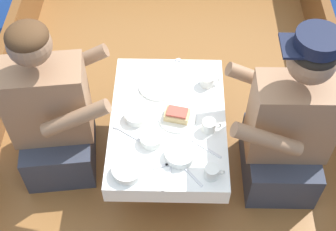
{
  "coord_description": "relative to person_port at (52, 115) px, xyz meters",
  "views": [
    {
      "loc": [
        0.03,
        -1.43,
        2.52
      ],
      "look_at": [
        0.0,
        0.01,
        0.72
      ],
      "focal_mm": 50.0,
      "sensor_mm": 36.0,
      "label": 1
    }
  ],
  "objects": [
    {
      "name": "utensil_fork_starboard",
      "position": [
        0.55,
        -0.31,
        0.02
      ],
      "size": [
        0.17,
        0.07,
        0.0
      ],
      "rotation": [
        0.0,
        0.0,
        0.31
      ],
      "color": "silver",
      "rests_on": "cockpit_table"
    },
    {
      "name": "utensil_knife_starboard",
      "position": [
        0.77,
        -0.21,
        0.02
      ],
      "size": [
        0.14,
        0.11,
        0.0
      ],
      "rotation": [
        0.0,
        0.0,
        2.51
      ],
      "color": "silver",
      "rests_on": "cockpit_table"
    },
    {
      "name": "plate_sandwich",
      "position": [
        0.63,
        -0.03,
        0.02
      ],
      "size": [
        0.19,
        0.19,
        0.01
      ],
      "color": "silver",
      "rests_on": "cockpit_table"
    },
    {
      "name": "utensil_knife_port",
      "position": [
        0.6,
        -0.36,
        0.02
      ],
      "size": [
        0.06,
        0.17,
        0.0
      ],
      "rotation": [
        0.0,
        0.0,
        1.29
      ],
      "color": "silver",
      "rests_on": "cockpit_table"
    },
    {
      "name": "sandwich",
      "position": [
        0.63,
        -0.03,
        0.05
      ],
      "size": [
        0.13,
        0.1,
        0.05
      ],
      "rotation": [
        0.0,
        0.0,
        -0.21
      ],
      "color": "tan",
      "rests_on": "plate_sandwich"
    },
    {
      "name": "utensil_spoon_starboard",
      "position": [
        0.62,
        0.35,
        0.02
      ],
      "size": [
        0.09,
        0.16,
        0.01
      ],
      "rotation": [
        0.0,
        0.0,
        1.13
      ],
      "color": "silver",
      "rests_on": "cockpit_table"
    },
    {
      "name": "person_port",
      "position": [
        0.0,
        0.0,
        0.0
      ],
      "size": [
        0.56,
        0.49,
        0.96
      ],
      "rotation": [
        0.0,
        0.0,
        0.13
      ],
      "color": "#333847",
      "rests_on": "boat_deck"
    },
    {
      "name": "boat_deck",
      "position": [
        0.59,
        -0.04,
        -0.53
      ],
      "size": [
        2.07,
        3.54,
        0.29
      ],
      "primitive_type": "cube",
      "color": "brown",
      "rests_on": "ground_plane"
    },
    {
      "name": "utensil_spoon_center",
      "position": [
        0.37,
        -0.11,
        0.02
      ],
      "size": [
        0.15,
        0.1,
        0.01
      ],
      "rotation": [
        0.0,
        0.0,
        2.56
      ],
      "color": "silver",
      "rests_on": "cockpit_table"
    },
    {
      "name": "bowl_center_far",
      "position": [
        0.41,
        -0.35,
        0.04
      ],
      "size": [
        0.14,
        0.14,
        0.04
      ],
      "color": "silver",
      "rests_on": "cockpit_table"
    },
    {
      "name": "bowl_starboard_near",
      "position": [
        0.51,
        -0.17,
        0.04
      ],
      "size": [
        0.11,
        0.11,
        0.04
      ],
      "color": "silver",
      "rests_on": "cockpit_table"
    },
    {
      "name": "ground_plane",
      "position": [
        0.59,
        -0.04,
        -0.68
      ],
      "size": [
        60.0,
        60.0,
        0.0
      ],
      "primitive_type": "plane",
      "color": "navy"
    },
    {
      "name": "coffee_cup_port",
      "position": [
        0.79,
        0.21,
        0.05
      ],
      "size": [
        0.1,
        0.07,
        0.06
      ],
      "color": "silver",
      "rests_on": "cockpit_table"
    },
    {
      "name": "coffee_cup_starboard",
      "position": [
        0.79,
        -0.35,
        0.05
      ],
      "size": [
        0.09,
        0.07,
        0.06
      ],
      "color": "silver",
      "rests_on": "cockpit_table"
    },
    {
      "name": "plate_bread",
      "position": [
        0.53,
        0.19,
        0.02
      ],
      "size": [
        0.21,
        0.21,
        0.01
      ],
      "color": "silver",
      "rests_on": "cockpit_table"
    },
    {
      "name": "person_starboard",
      "position": [
        1.17,
        -0.08,
        0.03
      ],
      "size": [
        0.52,
        0.44,
        1.01
      ],
      "rotation": [
        0.0,
        0.0,
        3.15
      ],
      "color": "#333847",
      "rests_on": "boat_deck"
    },
    {
      "name": "utensil_spoon_port",
      "position": [
        0.68,
        -0.32,
        0.02
      ],
      "size": [
        0.12,
        0.14,
        0.01
      ],
      "rotation": [
        0.0,
        0.0,
        2.25
      ],
      "color": "silver",
      "rests_on": "cockpit_table"
    },
    {
      "name": "coffee_cup_center",
      "position": [
        0.79,
        -0.09,
        0.05
      ],
      "size": [
        0.1,
        0.07,
        0.06
      ],
      "color": "silver",
      "rests_on": "cockpit_table"
    },
    {
      "name": "bowl_port_near",
      "position": [
        0.43,
        -0.03,
        0.04
      ],
      "size": [
        0.11,
        0.11,
        0.04
      ],
      "color": "silver",
      "rests_on": "cockpit_table"
    },
    {
      "name": "bowl_port_far",
      "position": [
        0.65,
        -0.25,
        0.04
      ],
      "size": [
        0.14,
        0.14,
        0.04
      ],
      "color": "silver",
      "rests_on": "cockpit_table"
    },
    {
      "name": "cockpit_table",
      "position": [
        0.59,
        -0.02,
        -0.03
      ],
      "size": [
        0.57,
        0.83,
        0.4
      ],
      "color": "#B2B2B7",
      "rests_on": "boat_deck"
    }
  ]
}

